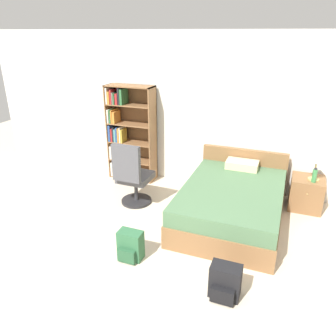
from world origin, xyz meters
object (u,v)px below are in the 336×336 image
Objects in this scene: bookshelf at (126,133)px; office_chair at (132,177)px; backpack_black at (225,282)px; bed at (233,202)px; table_lamp at (317,158)px; backpack_green at (130,246)px; nightstand at (306,193)px; water_bottle at (315,175)px.

bookshelf is 1.62× the size of office_chair.
office_chair reaches higher than backpack_black.
bed is at bearing -20.92° from bookshelf.
table_lamp is (3.21, -0.13, 0.01)m from bookshelf.
backpack_black is 1.21m from backpack_green.
bookshelf is 3.21m from table_lamp.
backpack_green is (-0.97, -1.36, -0.10)m from bed.
backpack_black is at bearing -108.80° from nightstand.
bookshelf is 3.21m from nightstand.
backpack_green is at bearing -64.92° from office_chair.
backpack_black is at bearing -111.11° from water_bottle.
water_bottle is at bearing 68.89° from backpack_black.
nightstand reaches higher than backpack_green.
table_lamp is (0.06, -0.04, 0.61)m from nightstand.
water_bottle reaches higher than backpack_green.
bookshelf reaches higher than bed.
bookshelf is at bearing 121.93° from office_chair.
nightstand is (3.15, -0.10, -0.60)m from bookshelf.
office_chair is (-1.54, -0.15, 0.21)m from bed.
backpack_black is (-0.78, -2.29, -0.08)m from nightstand.
bed is 1.89× the size of office_chair.
bookshelf is at bearing 118.24° from backpack_green.
backpack_green is at bearing -125.43° from bed.
backpack_black is at bearing -110.45° from table_lamp.
bed is 9.00× the size of water_bottle.
bed is 1.68m from backpack_green.
water_bottle is 2.37m from backpack_black.
water_bottle reaches higher than backpack_black.
bookshelf is 3.43m from backpack_black.
nightstand is at bearing 149.43° from table_lamp.
bookshelf reaches higher than backpack_green.
office_chair is (0.61, -0.97, -0.36)m from bookshelf.
table_lamp is at bearing 69.55° from backpack_black.
bed reaches higher than backpack_black.
bed reaches higher than water_bottle.
bookshelf reaches higher than backpack_black.
office_chair is at bearing -161.00° from nightstand.
backpack_black is at bearing -9.65° from backpack_green.
bookshelf is 3.79× the size of table_lamp.
water_bottle is (2.60, 0.76, 0.13)m from office_chair.
bookshelf is at bearing 178.25° from nightstand.
bookshelf is 7.73× the size of water_bottle.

